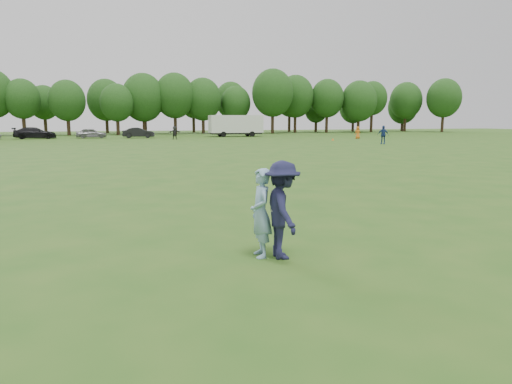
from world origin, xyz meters
TOP-DOWN VIEW (x-y plane):
  - ground at (0.00, 0.00)m, footprint 200.00×200.00m
  - thrower at (0.49, 0.29)m, footprint 0.43×0.63m
  - defender at (0.86, 0.10)m, footprint 0.78×1.24m
  - player_far_b at (25.00, 34.69)m, footprint 1.16×1.13m
  - player_far_c at (29.06, 47.19)m, footprint 0.86×0.61m
  - player_far_d at (5.34, 52.67)m, footprint 1.68×0.75m
  - car_d at (-12.41, 59.82)m, footprint 5.49×2.58m
  - car_e at (-5.26, 59.62)m, footprint 4.15×1.91m
  - car_f at (1.06, 58.71)m, footprint 4.52×2.02m
  - field_cone at (23.72, 43.83)m, footprint 0.28×0.28m
  - disc_in_play at (0.78, 0.12)m, footprint 0.32×0.32m
  - cargo_trailer at (15.41, 59.71)m, footprint 9.00×2.75m
  - treeline at (2.81, 76.90)m, footprint 130.35×18.39m

SIDE VIEW (x-z plane):
  - ground at x=0.00m, z-range 0.00..0.00m
  - field_cone at x=23.72m, z-range 0.00..0.30m
  - car_e at x=-5.26m, z-range 0.00..1.38m
  - car_f at x=1.06m, z-range 0.00..1.44m
  - car_d at x=-12.41m, z-range 0.00..1.55m
  - player_far_c at x=29.06m, z-range 0.00..1.66m
  - thrower at x=0.49m, z-range 0.00..1.69m
  - player_far_d at x=5.34m, z-range 0.00..1.74m
  - disc_in_play at x=0.78m, z-range 0.87..0.94m
  - defender at x=0.86m, z-range 0.00..1.84m
  - player_far_b at x=25.00m, z-range 0.00..1.95m
  - cargo_trailer at x=15.41m, z-range 0.18..3.38m
  - treeline at x=2.81m, z-range 0.39..12.13m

